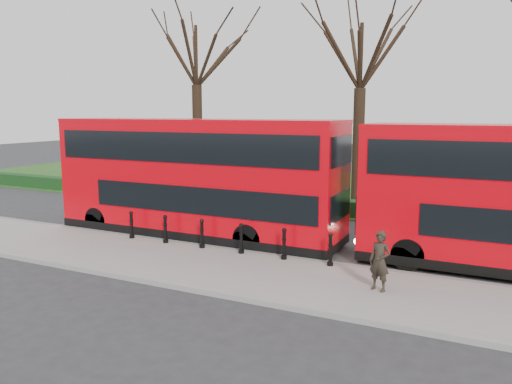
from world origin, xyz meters
The scene contains 12 objects.
ground centered at (0.00, 0.00, 0.00)m, with size 120.00×120.00×0.00m, color #28282B.
pavement centered at (0.00, -3.00, 0.07)m, with size 60.00×4.00×0.15m, color gray.
kerb centered at (0.00, -1.00, 0.07)m, with size 60.00×0.25×0.16m, color slate.
grass_verge centered at (0.00, 15.00, 0.03)m, with size 60.00×18.00×0.06m, color #224717.
hedge centered at (0.00, 6.80, 0.40)m, with size 60.00×0.90×0.80m, color black.
yellow_line_outer centered at (0.00, -0.70, 0.01)m, with size 60.00×0.10×0.01m, color yellow.
yellow_line_inner centered at (0.00, -0.50, 0.01)m, with size 60.00×0.10×0.01m, color yellow.
tree_left centered at (-8.00, 10.00, 8.68)m, with size 7.64×7.64×11.94m.
tree_mid centered at (2.00, 10.00, 8.17)m, with size 7.20×7.20×11.24m.
bollard_row centered at (0.14, -1.35, 0.65)m, with size 8.12×0.15×1.00m.
bus_lead centered at (-2.00, 0.42, 2.36)m, with size 11.79×2.71×4.69m.
pedestrian centered at (6.00, -2.92, 0.98)m, with size 0.61×0.40×1.66m, color black.
Camera 1 is at (8.68, -16.13, 5.01)m, focal length 35.00 mm.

